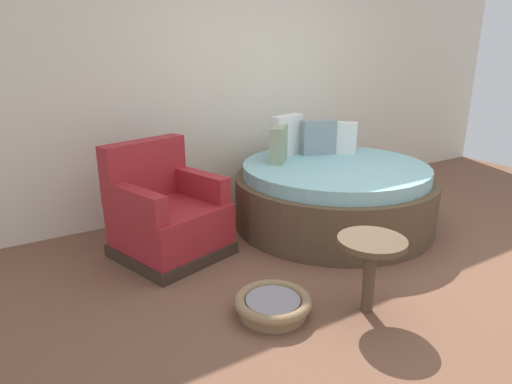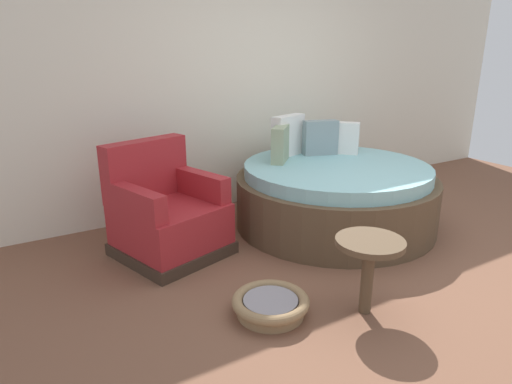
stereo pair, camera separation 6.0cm
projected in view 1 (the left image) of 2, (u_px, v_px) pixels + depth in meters
The scene contains 6 objects.
ground_plane at pixel (393, 273), 3.49m from camera, with size 8.00×8.00×0.02m, color brown.
back_wall at pixel (249, 68), 4.79m from camera, with size 8.00×0.12×2.93m, color silver.
round_daybed at pixel (333, 193), 4.36m from camera, with size 1.93×1.93×1.03m.
red_armchair at pixel (166, 216), 3.71m from camera, with size 0.99×0.99×0.94m.
pet_basket at pixel (273, 304), 2.91m from camera, with size 0.51×0.51×0.13m.
side_table at pixel (371, 252), 2.84m from camera, with size 0.44×0.44×0.52m.
Camera 1 is at (-2.57, -2.08, 1.67)m, focal length 31.21 mm.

